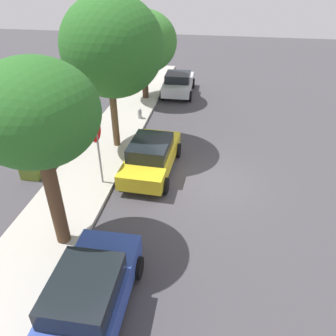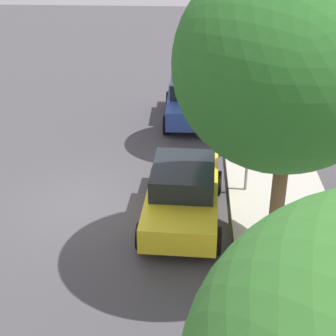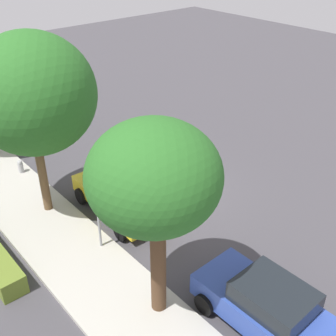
{
  "view_description": "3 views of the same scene",
  "coord_description": "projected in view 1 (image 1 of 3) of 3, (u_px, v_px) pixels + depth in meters",
  "views": [
    {
      "loc": [
        -11.0,
        -0.11,
        7.61
      ],
      "look_at": [
        -1.22,
        1.49,
        1.26
      ],
      "focal_mm": 35.0,
      "sensor_mm": 36.0,
      "label": 1
    },
    {
      "loc": [
        11.64,
        2.68,
        7.26
      ],
      "look_at": [
        -0.72,
        2.02,
        0.85
      ],
      "focal_mm": 55.0,
      "sensor_mm": 36.0,
      "label": 2
    },
    {
      "loc": [
        -10.5,
        9.52,
        9.49
      ],
      "look_at": [
        -0.2,
        0.6,
        1.44
      ],
      "focal_mm": 45.0,
      "sensor_mm": 36.0,
      "label": 3
    }
  ],
  "objects": [
    {
      "name": "parked_car_yellow",
      "position": [
        151.0,
        156.0,
        13.5
      ],
      "size": [
        4.16,
        2.1,
        1.46
      ],
      "color": "yellow",
      "rests_on": "ground_plane"
    },
    {
      "name": "street_tree_near_corner",
      "position": [
        145.0,
        42.0,
        19.03
      ],
      "size": [
        3.76,
        3.76,
        5.29
      ],
      "color": "#422D1E",
      "rests_on": "ground_plane"
    },
    {
      "name": "parked_car_blue",
      "position": [
        89.0,
        295.0,
        7.87
      ],
      "size": [
        3.84,
        1.97,
        1.55
      ],
      "color": "#2D479E",
      "rests_on": "ground_plane"
    },
    {
      "name": "street_tree_far",
      "position": [
        112.0,
        47.0,
        13.22
      ],
      "size": [
        4.19,
        4.19,
        6.64
      ],
      "color": "brown",
      "rests_on": "ground_plane"
    },
    {
      "name": "stop_sign",
      "position": [
        98.0,
        144.0,
        12.06
      ],
      "size": [
        0.76,
        0.09,
        2.71
      ],
      "color": "gray",
      "rests_on": "ground_plane"
    },
    {
      "name": "parked_car_silver",
      "position": [
        178.0,
        83.0,
        21.49
      ],
      "size": [
        3.87,
        2.05,
        1.42
      ],
      "color": "silver",
      "rests_on": "ground_plane"
    },
    {
      "name": "fire_hydrant",
      "position": [
        140.0,
        114.0,
        18.06
      ],
      "size": [
        0.3,
        0.22,
        0.72
      ],
      "color": "#A5A5A8",
      "rests_on": "ground_plane"
    },
    {
      "name": "ground_plane",
      "position": [
        209.0,
        181.0,
        13.26
      ],
      "size": [
        60.0,
        60.0,
        0.0
      ],
      "primitive_type": "plane",
      "color": "#423F44"
    },
    {
      "name": "sidewalk_curb",
      "position": [
        90.0,
        169.0,
        13.91
      ],
      "size": [
        32.0,
        2.67,
        0.14
      ],
      "primitive_type": "cube",
      "color": "#B2ADA3",
      "rests_on": "ground_plane"
    },
    {
      "name": "front_yard_hedge",
      "position": [
        57.0,
        143.0,
        15.33
      ],
      "size": [
        5.36,
        0.76,
        0.66
      ],
      "color": "olive",
      "rests_on": "ground_plane"
    },
    {
      "name": "street_tree_mid_block",
      "position": [
        36.0,
        115.0,
        8.15
      ],
      "size": [
        3.24,
        3.24,
        5.75
      ],
      "color": "#513823",
      "rests_on": "ground_plane"
    }
  ]
}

